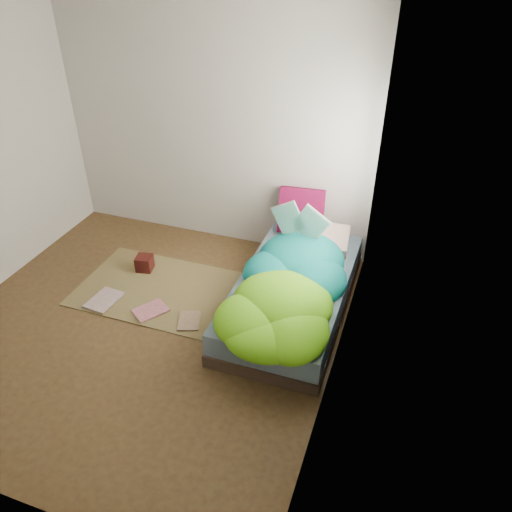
{
  "coord_description": "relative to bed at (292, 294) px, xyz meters",
  "views": [
    {
      "loc": [
        2.13,
        -2.95,
        3.12
      ],
      "look_at": [
        0.84,
        0.75,
        0.51
      ],
      "focal_mm": 35.0,
      "sensor_mm": 36.0,
      "label": 1
    }
  ],
  "objects": [
    {
      "name": "ground",
      "position": [
        -1.22,
        -0.72,
        -0.17
      ],
      "size": [
        3.5,
        3.5,
        0.0
      ],
      "primitive_type": "cube",
      "color": "#462C1B",
      "rests_on": "ground"
    },
    {
      "name": "room_walls",
      "position": [
        -1.21,
        -0.71,
        1.46
      ],
      "size": [
        3.54,
        3.54,
        2.62
      ],
      "color": "beige",
      "rests_on": "ground"
    },
    {
      "name": "bed",
      "position": [
        0.0,
        0.0,
        0.0
      ],
      "size": [
        1.0,
        2.0,
        0.34
      ],
      "color": "#3A2A20",
      "rests_on": "ground"
    },
    {
      "name": "duvet",
      "position": [
        0.0,
        -0.22,
        0.34
      ],
      "size": [
        0.96,
        1.84,
        0.34
      ],
      "primitive_type": null,
      "color": "#07696C",
      "rests_on": "bed"
    },
    {
      "name": "rug",
      "position": [
        -1.37,
        -0.17,
        -0.16
      ],
      "size": [
        1.6,
        1.1,
        0.01
      ],
      "primitive_type": "cube",
      "color": "brown",
      "rests_on": "ground"
    },
    {
      "name": "pillow_floral",
      "position": [
        0.06,
        0.66,
        0.24
      ],
      "size": [
        0.68,
        0.46,
        0.15
      ],
      "primitive_type": "cube",
      "rotation": [
        0.0,
        0.0,
        0.1
      ],
      "color": "beige",
      "rests_on": "bed"
    },
    {
      "name": "pillow_magenta",
      "position": [
        -0.18,
        0.91,
        0.41
      ],
      "size": [
        0.49,
        0.21,
        0.48
      ],
      "primitive_type": "cube",
      "rotation": [
        0.0,
        0.0,
        0.14
      ],
      "color": "#52051E",
      "rests_on": "bed"
    },
    {
      "name": "open_book",
      "position": [
        -0.07,
        0.42,
        0.66
      ],
      "size": [
        0.49,
        0.18,
        0.3
      ],
      "primitive_type": null,
      "rotation": [
        0.0,
        0.0,
        -0.15
      ],
      "color": "green",
      "rests_on": "duvet"
    },
    {
      "name": "wooden_box",
      "position": [
        -1.67,
        0.09,
        -0.07
      ],
      "size": [
        0.19,
        0.19,
        0.16
      ],
      "primitive_type": "cube",
      "rotation": [
        0.0,
        0.0,
        0.2
      ],
      "color": "#360F0C",
      "rests_on": "rug"
    },
    {
      "name": "floor_book_a",
      "position": [
        -1.9,
        -0.52,
        -0.14
      ],
      "size": [
        0.29,
        0.37,
        0.03
      ],
      "primitive_type": "imported",
      "rotation": [
        0.0,
        0.0,
        -0.09
      ],
      "color": "beige",
      "rests_on": "rug"
    },
    {
      "name": "floor_book_b",
      "position": [
        -1.36,
        -0.46,
        -0.14
      ],
      "size": [
        0.36,
        0.39,
        0.03
      ],
      "primitive_type": "imported",
      "rotation": [
        0.0,
        0.0,
        -0.58
      ],
      "color": "pink",
      "rests_on": "rug"
    },
    {
      "name": "floor_book_c",
      "position": [
        -0.94,
        -0.56,
        -0.15
      ],
      "size": [
        0.28,
        0.33,
        0.02
      ],
      "primitive_type": "imported",
      "rotation": [
        0.0,
        0.0,
        0.35
      ],
      "color": "#9F8568",
      "rests_on": "rug"
    }
  ]
}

